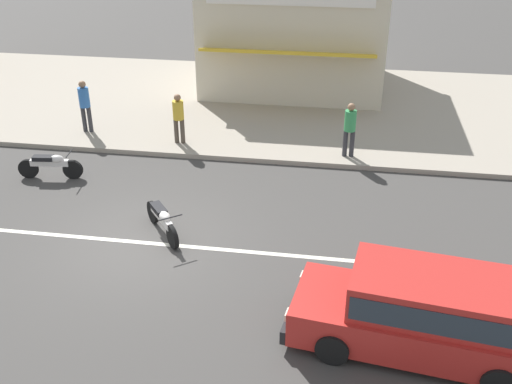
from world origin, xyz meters
The scene contains 10 objects.
ground_plane centered at (0.00, 0.00, 0.00)m, with size 160.00×160.00×0.00m, color #423F3D.
lane_centre_stripe centered at (0.00, 0.00, 0.00)m, with size 50.40×0.14×0.01m, color silver.
kerb_strip centered at (0.00, 9.73, 0.07)m, with size 68.00×10.00×0.15m, color #9E9384.
minivan_red_1 centered at (6.18, -2.59, 0.84)m, with size 4.71×2.27×1.56m.
motorcycle_0 centered at (-3.54, 2.85, 0.42)m, with size 1.83×0.56×0.80m.
motorcycle_1 centered at (0.43, 0.42, 0.42)m, with size 1.22×1.54×0.80m.
pedestrian_near_clock centered at (-0.55, 5.55, 1.07)m, with size 0.34×0.34×1.59m.
pedestrian_mid_kerb centered at (4.68, 5.35, 1.11)m, with size 0.34×0.34×1.65m.
pedestrian_by_shop centered at (-3.78, 6.00, 1.15)m, with size 0.34×0.34×1.71m.
shopfront_mid_block centered at (2.40, 12.17, 2.32)m, with size 6.88×6.34×4.32m.
Camera 1 is at (4.51, -11.24, 7.59)m, focal length 42.00 mm.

